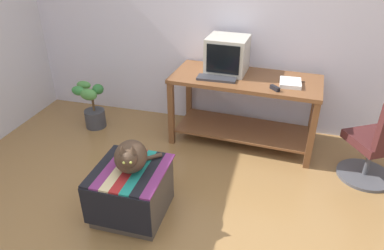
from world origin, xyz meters
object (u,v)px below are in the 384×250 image
object	(u,v)px
desk	(244,98)
tv_monitor	(227,55)
cat	(131,156)
office_chair	(378,146)
keyboard	(217,78)
stapler	(275,88)
ottoman_with_blanket	(132,191)
book	(290,83)
potted_plant	(93,106)

from	to	relation	value
desk	tv_monitor	size ratio (longest dim) A/B	3.60
cat	office_chair	bearing A→B (deg)	8.83
tv_monitor	cat	size ratio (longest dim) A/B	1.02
keyboard	office_chair	bearing A→B (deg)	-10.35
desk	keyboard	xyz separation A→B (m)	(-0.28, -0.13, 0.25)
stapler	ottoman_with_blanket	bearing A→B (deg)	-175.00
keyboard	book	bearing A→B (deg)	3.62
keyboard	ottoman_with_blanket	world-z (taller)	keyboard
ottoman_with_blanket	potted_plant	bearing A→B (deg)	129.86
potted_plant	office_chair	size ratio (longest dim) A/B	0.63
desk	tv_monitor	xyz separation A→B (m)	(-0.23, 0.11, 0.42)
desk	book	world-z (taller)	book
ottoman_with_blanket	office_chair	distance (m)	2.25
cat	potted_plant	bearing A→B (deg)	112.80
keyboard	ottoman_with_blanket	distance (m)	1.45
desk	stapler	xyz separation A→B (m)	(0.31, -0.25, 0.26)
keyboard	office_chair	size ratio (longest dim) A/B	0.45
potted_plant	tv_monitor	bearing A→B (deg)	9.85
desk	cat	bearing A→B (deg)	-113.19
office_chair	book	bearing A→B (deg)	-51.69
keyboard	stapler	distance (m)	0.60
keyboard	office_chair	xyz separation A→B (m)	(1.57, -0.26, -0.39)
potted_plant	stapler	distance (m)	2.13
cat	stapler	distance (m)	1.54
tv_monitor	stapler	distance (m)	0.67
keyboard	potted_plant	bearing A→B (deg)	179.93
keyboard	book	xyz separation A→B (m)	(0.73, 0.06, 0.01)
ottoman_with_blanket	potted_plant	size ratio (longest dim) A/B	1.08
keyboard	ottoman_with_blanket	size ratio (longest dim) A/B	0.66
tv_monitor	potted_plant	xyz separation A→B (m)	(-1.53, -0.27, -0.67)
keyboard	book	size ratio (longest dim) A/B	1.64
stapler	keyboard	bearing A→B (deg)	125.68
potted_plant	stapler	world-z (taller)	stapler
tv_monitor	ottoman_with_blanket	distance (m)	1.75
ottoman_with_blanket	stapler	size ratio (longest dim) A/B	5.55
keyboard	potted_plant	world-z (taller)	keyboard
tv_monitor	potted_plant	size ratio (longest dim) A/B	0.77
desk	stapler	world-z (taller)	stapler
office_chair	cat	bearing A→B (deg)	-4.24
desk	cat	size ratio (longest dim) A/B	3.68
ottoman_with_blanket	keyboard	bearing A→B (deg)	71.14
potted_plant	book	bearing A→B (deg)	1.97
book	office_chair	size ratio (longest dim) A/B	0.27
tv_monitor	book	world-z (taller)	tv_monitor
ottoman_with_blanket	stapler	world-z (taller)	stapler
cat	potted_plant	size ratio (longest dim) A/B	0.76
tv_monitor	office_chair	distance (m)	1.70
cat	potted_plant	xyz separation A→B (m)	(-1.06, 1.24, -0.29)
book	office_chair	distance (m)	0.99
potted_plant	keyboard	bearing A→B (deg)	0.74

